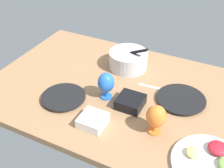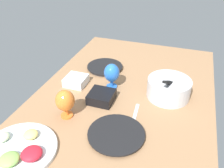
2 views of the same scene
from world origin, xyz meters
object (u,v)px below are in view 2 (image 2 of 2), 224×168
object	(u,v)px
mixing_bowl	(169,88)
hurricane_glass_orange	(65,101)
fruit_platter	(19,150)
hurricane_glass_blue	(112,74)
square_bowl_black	(101,96)
dinner_plate_left	(105,67)
square_bowl_white	(76,80)
dinner_plate_right	(116,134)

from	to	relation	value
mixing_bowl	hurricane_glass_orange	bearing A→B (deg)	-53.74
fruit_platter	hurricane_glass_orange	xyz separation A→B (cm)	(-28.79, 8.26, 8.21)
hurricane_glass_blue	square_bowl_black	size ratio (longest dim) A/B	1.16
mixing_bowl	hurricane_glass_blue	size ratio (longest dim) A/B	1.61
hurricane_glass_blue	hurricane_glass_orange	distance (cm)	36.53
dinner_plate_left	square_bowl_black	distance (cm)	38.18
dinner_plate_left	fruit_platter	bearing A→B (deg)	-6.47
fruit_platter	square_bowl_white	bearing A→B (deg)	-179.16
fruit_platter	square_bowl_white	xyz separation A→B (cm)	(-58.64, -0.86, 1.33)
square_bowl_white	hurricane_glass_blue	bearing A→B (deg)	100.11
dinner_plate_left	square_bowl_white	world-z (taller)	square_bowl_white
dinner_plate_left	hurricane_glass_orange	distance (cm)	55.57
hurricane_glass_blue	hurricane_glass_orange	world-z (taller)	hurricane_glass_blue
dinner_plate_right	square_bowl_black	world-z (taller)	square_bowl_black
dinner_plate_left	dinner_plate_right	distance (cm)	66.59
fruit_platter	hurricane_glass_blue	size ratio (longest dim) A/B	2.10
dinner_plate_left	mixing_bowl	distance (cm)	51.16
fruit_platter	square_bowl_black	xyz separation A→B (cm)	(-47.29, 20.89, 1.53)
square_bowl_black	square_bowl_white	bearing A→B (deg)	-117.56
dinner_plate_left	hurricane_glass_blue	xyz separation A→B (cm)	(20.98, 12.37, 8.73)
fruit_platter	dinner_plate_right	bearing A→B (deg)	121.79
dinner_plate_left	mixing_bowl	world-z (taller)	mixing_bowl
mixing_bowl	hurricane_glass_blue	xyz separation A→B (cm)	(1.53, -34.70, 3.78)
dinner_plate_right	dinner_plate_left	bearing A→B (deg)	-155.04
mixing_bowl	fruit_platter	world-z (taller)	mixing_bowl
dinner_plate_left	dinner_plate_right	world-z (taller)	dinner_plate_left
hurricane_glass_orange	dinner_plate_right	bearing A→B (deg)	79.40
dinner_plate_left	square_bowl_white	xyz separation A→B (cm)	(25.03, -10.35, 1.80)
square_bowl_black	square_bowl_white	world-z (taller)	square_bowl_black
mixing_bowl	hurricane_glass_orange	distance (cm)	60.01
dinner_plate_left	square_bowl_white	size ratio (longest dim) A/B	1.93
fruit_platter	hurricane_glass_blue	xyz separation A→B (cm)	(-62.69, 21.86, 8.26)
dinner_plate_left	dinner_plate_right	bearing A→B (deg)	24.96
hurricane_glass_blue	dinner_plate_right	bearing A→B (deg)	21.78
dinner_plate_left	fruit_platter	distance (cm)	84.21
hurricane_glass_blue	square_bowl_white	world-z (taller)	hurricane_glass_blue
mixing_bowl	dinner_plate_right	bearing A→B (deg)	-24.86
fruit_platter	dinner_plate_left	bearing A→B (deg)	173.53
hurricane_glass_blue	hurricane_glass_orange	size ratio (longest dim) A/B	1.01
mixing_bowl	square_bowl_black	distance (cm)	39.59
dinner_plate_right	hurricane_glass_orange	world-z (taller)	hurricane_glass_orange
hurricane_glass_blue	dinner_plate_left	bearing A→B (deg)	-149.47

